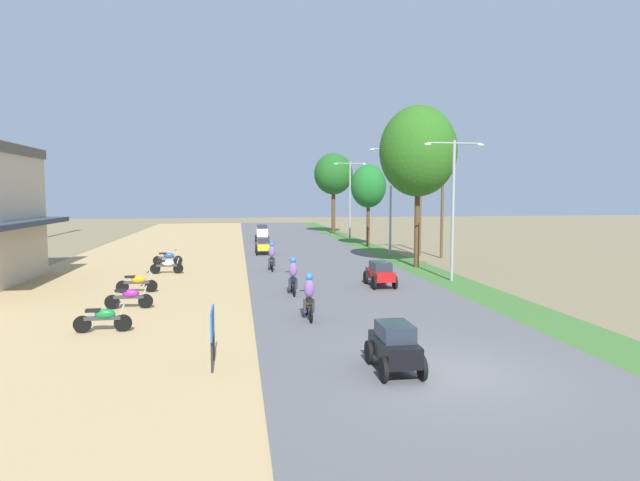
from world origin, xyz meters
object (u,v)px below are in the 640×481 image
(streetlamp_near, at_px, (453,200))
(street_signboard, at_px, (212,326))
(parked_motorbike_third, at_px, (137,282))
(utility_pole_far, at_px, (420,198))
(motorbike_ahead_second, at_px, (293,277))
(utility_pole_near, at_px, (443,191))
(median_tree_third, at_px, (333,174))
(car_van_white, at_px, (262,232))
(car_sedan_yellow, at_px, (263,245))
(median_tree_second, at_px, (368,186))
(parked_motorbike_fifth, at_px, (168,257))
(car_sedan_red, at_px, (380,273))
(motorbike_ahead_third, at_px, (272,257))
(streetlamp_far, at_px, (350,195))
(parked_motorbike_second, at_px, (130,296))
(parked_motorbike_fourth, at_px, (167,265))
(motorbike_foreground_rider, at_px, (309,297))
(parked_motorbike_nearest, at_px, (103,317))
(median_tree_nearest, at_px, (418,152))
(car_hatchback_black, at_px, (394,345))

(streetlamp_near, bearing_deg, street_signboard, -133.60)
(parked_motorbike_third, distance_m, utility_pole_far, 21.80)
(motorbike_ahead_second, bearing_deg, utility_pole_near, 46.38)
(median_tree_third, distance_m, car_van_white, 15.12)
(utility_pole_far, relative_size, car_sedan_yellow, 3.54)
(median_tree_second, bearing_deg, utility_pole_far, -71.83)
(parked_motorbike_fifth, bearing_deg, median_tree_second, 32.20)
(car_sedan_red, height_order, motorbike_ahead_third, motorbike_ahead_third)
(utility_pole_near, bearing_deg, car_van_white, 133.09)
(streetlamp_far, relative_size, car_sedan_yellow, 3.32)
(car_sedan_red, bearing_deg, median_tree_third, 83.36)
(parked_motorbike_third, bearing_deg, car_sedan_red, -1.22)
(street_signboard, xyz_separation_m, car_van_white, (2.83, 34.45, -0.08))
(median_tree_third, relative_size, utility_pole_far, 1.12)
(street_signboard, xyz_separation_m, motorbike_ahead_second, (3.03, 9.41, -0.25))
(parked_motorbike_second, height_order, utility_pole_near, utility_pole_near)
(streetlamp_far, bearing_deg, motorbike_ahead_third, -113.80)
(parked_motorbike_fourth, relative_size, median_tree_third, 0.20)
(parked_motorbike_second, bearing_deg, median_tree_second, 56.32)
(motorbike_foreground_rider, bearing_deg, parked_motorbike_fourth, 117.84)
(parked_motorbike_nearest, distance_m, median_tree_nearest, 20.94)
(utility_pole_near, xyz_separation_m, utility_pole_far, (-1.00, 1.69, -0.51))
(median_tree_nearest, height_order, car_sedan_yellow, median_tree_nearest)
(utility_pole_near, relative_size, car_hatchback_black, 4.50)
(parked_motorbike_fifth, height_order, car_sedan_red, car_sedan_red)
(car_hatchback_black, bearing_deg, utility_pole_near, 65.75)
(parked_motorbike_fifth, height_order, car_sedan_yellow, car_sedan_yellow)
(street_signboard, distance_m, median_tree_nearest, 21.39)
(parked_motorbike_nearest, relative_size, street_signboard, 1.20)
(streetlamp_near, height_order, car_sedan_yellow, streetlamp_near)
(parked_motorbike_fourth, height_order, streetlamp_near, streetlamp_near)
(parked_motorbike_nearest, xyz_separation_m, motorbike_foreground_rider, (6.71, 0.70, 0.30))
(motorbike_foreground_rider, relative_size, motorbike_ahead_third, 1.00)
(utility_pole_far, distance_m, motorbike_ahead_second, 17.93)
(parked_motorbike_fourth, distance_m, streetlamp_near, 15.81)
(utility_pole_near, bearing_deg, median_tree_second, 110.90)
(streetlamp_near, height_order, car_sedan_red, streetlamp_near)
(street_signboard, distance_m, utility_pole_far, 27.31)
(parked_motorbike_third, height_order, utility_pole_far, utility_pole_far)
(parked_motorbike_fourth, distance_m, streetlamp_far, 25.39)
(median_tree_third, height_order, car_hatchback_black, median_tree_third)
(car_hatchback_black, bearing_deg, parked_motorbike_third, 124.21)
(parked_motorbike_fourth, relative_size, utility_pole_far, 0.22)
(parked_motorbike_fifth, bearing_deg, car_sedan_yellow, 39.11)
(motorbike_ahead_third, bearing_deg, car_sedan_red, -52.06)
(parked_motorbike_second, height_order, motorbike_ahead_second, motorbike_ahead_second)
(parked_motorbike_fifth, height_order, median_tree_third, median_tree_third)
(street_signboard, xyz_separation_m, motorbike_foreground_rider, (3.10, 4.68, -0.25))
(parked_motorbike_second, xyz_separation_m, street_signboard, (3.48, -7.51, 0.55))
(utility_pole_near, height_order, motorbike_ahead_second, utility_pole_near)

